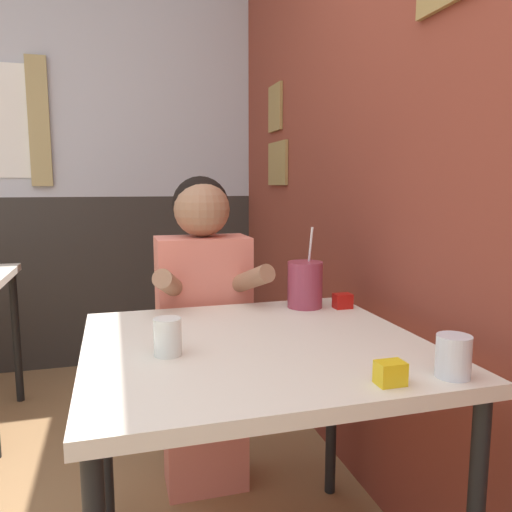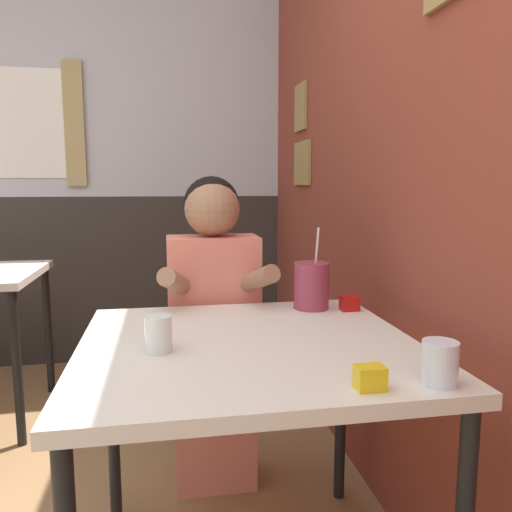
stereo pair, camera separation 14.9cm
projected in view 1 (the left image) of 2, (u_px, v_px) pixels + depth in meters
name	position (u px, v px, depth m)	size (l,w,h in m)	color
brick_wall_right	(330.00, 145.00, 2.20)	(0.08, 4.52, 2.70)	brown
back_wall	(53.00, 155.00, 3.08)	(5.47, 0.09, 2.70)	silver
main_table	(256.00, 367.00, 1.35)	(0.90, 0.85, 0.76)	beige
person_seated	(204.00, 328.00, 1.89)	(0.42, 0.41, 1.21)	#EA7F6B
cocktail_pitcher	(305.00, 284.00, 1.71)	(0.12, 0.12, 0.28)	#99384C
glass_near_pitcher	(453.00, 356.00, 1.09)	(0.08, 0.08, 0.09)	silver
glass_center	(168.00, 337.00, 1.23)	(0.07, 0.07, 0.09)	silver
condiment_ketchup	(343.00, 301.00, 1.70)	(0.06, 0.04, 0.05)	#B7140F
condiment_mustard	(390.00, 373.00, 1.05)	(0.06, 0.04, 0.05)	yellow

